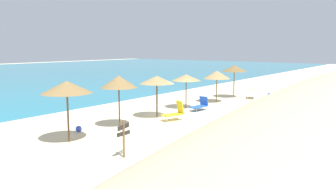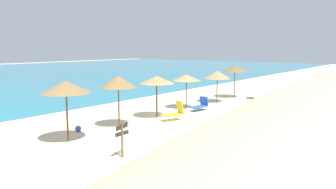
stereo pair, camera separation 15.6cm
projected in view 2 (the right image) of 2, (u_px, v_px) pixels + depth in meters
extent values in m
plane|color=beige|center=(189.00, 116.00, 21.90)|extent=(160.00, 160.00, 0.00)
ellipsoid|color=beige|center=(333.00, 104.00, 18.18)|extent=(47.43, 8.57, 2.83)
cylinder|color=brown|center=(67.00, 116.00, 15.78)|extent=(0.09, 0.09, 2.49)
cone|color=olive|center=(66.00, 87.00, 15.59)|extent=(2.35, 2.35, 0.58)
cylinder|color=brown|center=(119.00, 106.00, 18.82)|extent=(0.08, 0.08, 2.38)
cone|color=olive|center=(118.00, 82.00, 18.62)|extent=(2.04, 2.04, 0.68)
cylinder|color=brown|center=(157.00, 100.00, 21.26)|extent=(0.10, 0.10, 2.33)
cone|color=tan|center=(157.00, 80.00, 21.08)|extent=(2.18, 2.18, 0.50)
cylinder|color=brown|center=(186.00, 94.00, 24.45)|extent=(0.07, 0.07, 2.20)
cone|color=tan|center=(186.00, 78.00, 24.28)|extent=(2.11, 2.11, 0.46)
cylinder|color=brown|center=(217.00, 90.00, 27.17)|extent=(0.08, 0.08, 2.10)
cone|color=tan|center=(217.00, 75.00, 27.00)|extent=(2.17, 2.17, 0.64)
cylinder|color=brown|center=(235.00, 84.00, 29.68)|extent=(0.08, 0.08, 2.48)
cone|color=olive|center=(235.00, 68.00, 29.48)|extent=(2.19, 2.19, 0.55)
cube|color=blue|center=(198.00, 107.00, 23.71)|extent=(1.48, 0.75, 0.07)
cube|color=blue|center=(204.00, 101.00, 24.18)|extent=(0.23, 0.67, 0.67)
cylinder|color=silver|center=(190.00, 110.00, 23.46)|extent=(0.04, 0.04, 0.24)
cylinder|color=silver|center=(196.00, 111.00, 23.09)|extent=(0.04, 0.04, 0.24)
cylinder|color=silver|center=(200.00, 107.00, 24.38)|extent=(0.04, 0.04, 0.24)
cylinder|color=silver|center=(207.00, 108.00, 24.01)|extent=(0.04, 0.04, 0.24)
cube|color=white|center=(252.00, 95.00, 29.41)|extent=(1.66, 1.21, 0.07)
cube|color=white|center=(252.00, 91.00, 30.06)|extent=(0.42, 0.67, 0.62)
cylinder|color=silver|center=(248.00, 98.00, 28.87)|extent=(0.04, 0.04, 0.24)
cylinder|color=silver|center=(255.00, 98.00, 28.74)|extent=(0.04, 0.04, 0.24)
cylinder|color=silver|center=(248.00, 96.00, 30.12)|extent=(0.04, 0.04, 0.24)
cylinder|color=silver|center=(255.00, 96.00, 29.99)|extent=(0.04, 0.04, 0.24)
cube|color=yellow|center=(172.00, 115.00, 20.47)|extent=(1.42, 1.01, 0.07)
cube|color=yellow|center=(180.00, 107.00, 20.74)|extent=(0.42, 0.65, 0.81)
cylinder|color=silver|center=(162.00, 118.00, 20.42)|extent=(0.04, 0.04, 0.34)
cylinder|color=silver|center=(167.00, 120.00, 19.99)|extent=(0.04, 0.04, 0.34)
cylinder|color=silver|center=(177.00, 116.00, 21.01)|extent=(0.04, 0.04, 0.34)
cylinder|color=silver|center=(182.00, 118.00, 20.58)|extent=(0.04, 0.04, 0.34)
cylinder|color=brown|center=(122.00, 139.00, 13.59)|extent=(0.09, 0.09, 1.56)
cube|color=#332D28|center=(122.00, 127.00, 13.52)|extent=(0.83, 0.23, 0.18)
cube|color=#332D28|center=(122.00, 133.00, 13.55)|extent=(0.72, 0.04, 0.16)
sphere|color=blue|center=(78.00, 129.00, 17.79)|extent=(0.33, 0.33, 0.33)
cube|color=blue|center=(270.00, 96.00, 29.83)|extent=(0.53, 0.40, 0.38)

